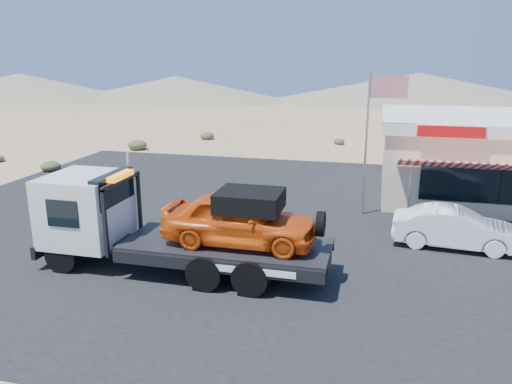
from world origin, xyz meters
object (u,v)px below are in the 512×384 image
at_px(flagpole, 373,128).
at_px(tow_truck, 175,221).
at_px(jerky_store, 492,156).
at_px(white_sedan, 456,228).

bearing_deg(flagpole, tow_truck, -128.34).
bearing_deg(tow_truck, flagpole, 51.66).
relative_size(jerky_store, flagpole, 1.73).
height_order(white_sedan, flagpole, flagpole).
distance_m(white_sedan, jerky_store, 8.07).
xyz_separation_m(white_sedan, flagpole, (-3.13, 3.11, 3.03)).
xyz_separation_m(jerky_store, flagpole, (-5.57, -4.47, 1.77)).
bearing_deg(jerky_store, flagpole, -141.21).
height_order(white_sedan, jerky_store, jerky_store).
bearing_deg(jerky_store, white_sedan, -107.83).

